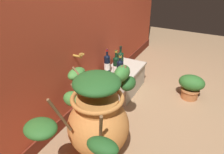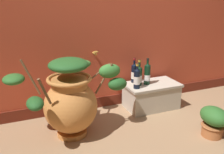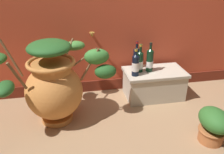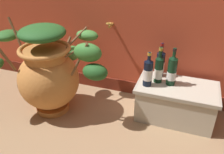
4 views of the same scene
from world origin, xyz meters
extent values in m
plane|color=#9E7A56|center=(0.00, 0.00, 0.00)|extent=(7.00, 7.00, 0.00)
cube|color=maroon|center=(0.00, 1.10, 0.07)|extent=(4.40, 0.02, 0.14)
cylinder|color=#B28433|center=(-0.23, 1.05, 0.71)|extent=(0.02, 0.10, 0.02)
torus|color=#B28433|center=(-0.23, 1.00, 0.74)|extent=(0.06, 0.06, 0.01)
cylinder|color=#CC7F3D|center=(-0.64, 0.59, 0.03)|extent=(0.30, 0.30, 0.05)
ellipsoid|color=#CC7F3D|center=(-0.64, 0.59, 0.31)|extent=(0.53, 0.53, 0.53)
cylinder|color=#CC7F3D|center=(-0.64, 0.59, 0.55)|extent=(0.35, 0.35, 0.10)
torus|color=#CC7F3D|center=(-0.64, 0.59, 0.60)|extent=(0.43, 0.43, 0.04)
cylinder|color=brown|center=(-0.47, 0.85, 0.64)|extent=(0.11, 0.25, 0.15)
ellipsoid|color=#428438|center=(-0.42, 0.94, 0.63)|extent=(0.21, 0.13, 0.10)
cylinder|color=brown|center=(-0.89, 0.41, 0.57)|extent=(0.12, 0.09, 0.27)
ellipsoid|color=#235623|center=(-0.99, 0.35, 0.51)|extent=(0.14, 0.23, 0.10)
cylinder|color=brown|center=(-0.98, 0.68, 0.63)|extent=(0.16, 0.06, 0.35)
cylinder|color=brown|center=(-0.34, 0.56, 0.64)|extent=(0.22, 0.03, 0.17)
ellipsoid|color=#387A33|center=(-0.23, 0.56, 0.64)|extent=(0.22, 0.13, 0.14)
cylinder|color=brown|center=(-0.30, 0.54, 0.57)|extent=(0.18, 0.04, 0.31)
ellipsoid|color=#235623|center=(-0.16, 0.52, 0.51)|extent=(0.20, 0.14, 0.13)
cylinder|color=brown|center=(-0.58, 0.83, 0.55)|extent=(0.05, 0.13, 0.15)
ellipsoid|color=#428438|center=(-0.56, 0.89, 0.45)|extent=(0.14, 0.19, 0.14)
ellipsoid|color=#235623|center=(-0.64, 0.59, 0.74)|extent=(0.38, 0.38, 0.12)
cube|color=beige|center=(0.44, 0.85, 0.16)|extent=(0.63, 0.37, 0.32)
cube|color=#AEA592|center=(0.44, 0.85, 0.30)|extent=(0.67, 0.40, 0.03)
cylinder|color=black|center=(0.38, 0.86, 0.44)|extent=(0.08, 0.08, 0.23)
cone|color=black|center=(0.38, 0.86, 0.57)|extent=(0.08, 0.08, 0.04)
cylinder|color=black|center=(0.38, 0.86, 0.60)|extent=(0.03, 0.03, 0.09)
cylinder|color=black|center=(0.38, 0.86, 0.63)|extent=(0.03, 0.03, 0.02)
cylinder|color=silver|center=(0.38, 0.86, 0.40)|extent=(0.08, 0.08, 0.07)
cylinder|color=black|center=(0.27, 0.86, 0.43)|extent=(0.07, 0.07, 0.21)
cone|color=black|center=(0.27, 0.86, 0.54)|extent=(0.07, 0.07, 0.04)
cylinder|color=black|center=(0.27, 0.86, 0.58)|extent=(0.03, 0.03, 0.10)
cylinder|color=#B7932D|center=(0.27, 0.86, 0.62)|extent=(0.03, 0.03, 0.02)
cylinder|color=white|center=(0.27, 0.86, 0.40)|extent=(0.07, 0.07, 0.09)
cylinder|color=black|center=(0.26, 0.98, 0.43)|extent=(0.07, 0.07, 0.21)
cone|color=black|center=(0.26, 0.98, 0.55)|extent=(0.07, 0.07, 0.04)
cylinder|color=black|center=(0.26, 0.98, 0.58)|extent=(0.03, 0.03, 0.09)
cylinder|color=maroon|center=(0.26, 0.98, 0.62)|extent=(0.03, 0.03, 0.02)
cylinder|color=white|center=(0.26, 0.98, 0.41)|extent=(0.08, 0.08, 0.09)
cylinder|color=black|center=(0.19, 0.78, 0.43)|extent=(0.07, 0.07, 0.21)
cone|color=black|center=(0.19, 0.78, 0.55)|extent=(0.07, 0.07, 0.04)
cylinder|color=black|center=(0.19, 0.78, 0.57)|extent=(0.03, 0.03, 0.08)
cylinder|color=#B7932D|center=(0.19, 0.78, 0.60)|extent=(0.03, 0.03, 0.02)
cylinder|color=silver|center=(0.19, 0.78, 0.42)|extent=(0.08, 0.08, 0.09)
cylinder|color=#B26638|center=(0.67, 0.02, 0.06)|extent=(0.21, 0.21, 0.13)
torus|color=#A45D33|center=(0.67, 0.02, 0.11)|extent=(0.23, 0.23, 0.02)
ellipsoid|color=#2D6628|center=(0.67, 0.02, 0.22)|extent=(0.23, 0.31, 0.18)
camera|label=1|loc=(-1.93, -0.20, 1.61)|focal=36.47mm
camera|label=2|loc=(-1.13, -1.68, 1.38)|focal=40.52mm
camera|label=3|loc=(-0.46, -1.37, 1.37)|focal=37.13mm
camera|label=4|loc=(0.48, -0.91, 1.33)|focal=37.52mm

